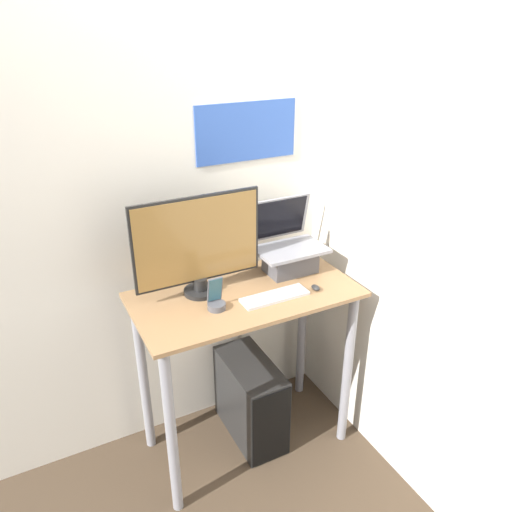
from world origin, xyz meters
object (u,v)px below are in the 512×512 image
object	(u,v)px
monitor	(198,246)
mouse	(316,288)
laptop	(289,253)
computer_tower	(251,399)
keyboard	(275,296)
cell_phone	(216,301)

from	to	relation	value
monitor	mouse	bearing A→B (deg)	-24.70
laptop	computer_tower	distance (m)	0.84
keyboard	cell_phone	world-z (taller)	cell_phone
monitor	mouse	distance (m)	0.59
laptop	monitor	world-z (taller)	monitor
mouse	laptop	bearing A→B (deg)	92.11
mouse	monitor	bearing A→B (deg)	155.30
keyboard	computer_tower	size ratio (longest dim) A/B	0.68
keyboard	computer_tower	xyz separation A→B (m)	(-0.05, 0.15, -0.71)
cell_phone	computer_tower	world-z (taller)	cell_phone
keyboard	computer_tower	bearing A→B (deg)	108.41
monitor	cell_phone	bearing A→B (deg)	-86.52
monitor	laptop	bearing A→B (deg)	1.52
computer_tower	mouse	bearing A→B (deg)	-34.38
mouse	cell_phone	distance (m)	0.49
laptop	cell_phone	distance (m)	0.51
keyboard	laptop	bearing A→B (deg)	47.29
keyboard	monitor	bearing A→B (deg)	144.63
monitor	cell_phone	distance (m)	0.26
laptop	cell_phone	xyz separation A→B (m)	(-0.48, -0.18, -0.06)
computer_tower	laptop	bearing A→B (deg)	14.10
laptop	mouse	size ratio (longest dim) A/B	6.65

